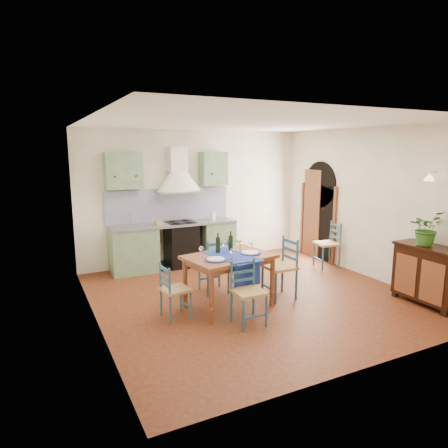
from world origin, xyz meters
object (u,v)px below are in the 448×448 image
(sideboard, at_px, (429,273))
(potted_plant, at_px, (426,228))
(dining_table, at_px, (230,261))
(chair_near, at_px, (248,292))

(sideboard, height_order, potted_plant, potted_plant)
(dining_table, height_order, chair_near, dining_table)
(dining_table, xyz_separation_m, potted_plant, (2.80, -1.18, 0.48))
(chair_near, distance_m, sideboard, 2.95)
(dining_table, xyz_separation_m, sideboard, (2.83, -1.27, -0.22))
(dining_table, bearing_deg, sideboard, -24.17)
(sideboard, xyz_separation_m, potted_plant, (-0.03, 0.09, 0.70))
(dining_table, relative_size, sideboard, 1.35)
(dining_table, xyz_separation_m, chair_near, (-0.04, -0.64, -0.27))
(chair_near, xyz_separation_m, potted_plant, (2.85, -0.54, 0.75))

